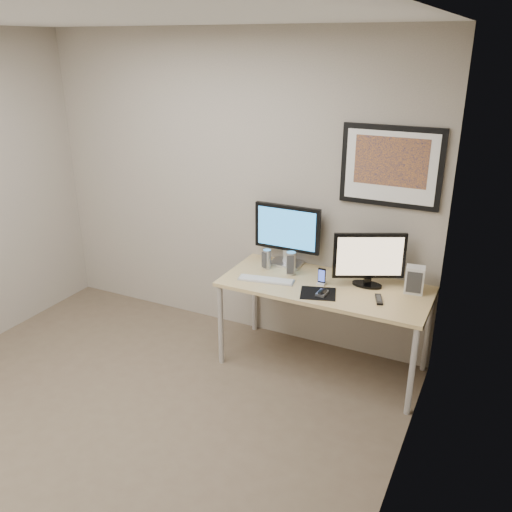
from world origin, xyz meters
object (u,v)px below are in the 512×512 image
object	(u,v)px
desk	(325,293)
fan_unit	(415,280)
speaker_left	(267,259)
speaker_right	(291,263)
framed_art	(391,167)
monitor_tv	(369,258)
phone_dock	(322,276)
monitor_large	(287,232)
keyboard	(266,280)

from	to	relation	value
desk	fan_unit	world-z (taller)	fan_unit
speaker_left	speaker_right	distance (m)	0.22
framed_art	monitor_tv	xyz separation A→B (m)	(-0.06, -0.21, -0.66)
speaker_left	desk	bearing A→B (deg)	9.23
desk	monitor_tv	world-z (taller)	monitor_tv
framed_art	phone_dock	xyz separation A→B (m)	(-0.38, -0.34, -0.82)
monitor_tv	speaker_left	distance (m)	0.85
speaker_left	fan_unit	bearing A→B (deg)	22.59
framed_art	fan_unit	distance (m)	0.86
speaker_right	phone_dock	distance (m)	0.30
phone_dock	fan_unit	world-z (taller)	fan_unit
speaker_left	speaker_right	size ratio (longest dim) A/B	0.87
monitor_large	monitor_tv	bearing A→B (deg)	-9.81
keyboard	desk	bearing A→B (deg)	5.39
monitor_large	speaker_left	xyz separation A→B (m)	(-0.11, -0.15, -0.20)
desk	speaker_left	xyz separation A→B (m)	(-0.54, 0.10, 0.15)
monitor_large	speaker_right	xyz separation A→B (m)	(0.11, -0.17, -0.19)
speaker_left	keyboard	distance (m)	0.26
desk	phone_dock	xyz separation A→B (m)	(-0.03, -0.00, 0.13)
phone_dock	speaker_left	bearing A→B (deg)	169.68
monitor_large	desk	bearing A→B (deg)	-29.81
speaker_right	fan_unit	xyz separation A→B (m)	(0.96, 0.08, 0.01)
framed_art	monitor_tv	distance (m)	0.70
phone_dock	speaker_right	bearing A→B (deg)	165.35
monitor_tv	keyboard	world-z (taller)	monitor_tv
monitor_tv	monitor_large	bearing A→B (deg)	144.25
framed_art	fan_unit	size ratio (longest dim) A/B	3.60
speaker_left	phone_dock	xyz separation A→B (m)	(0.51, -0.11, -0.01)
desk	phone_dock	size ratio (longest dim) A/B	11.87
monitor_large	keyboard	xyz separation A→B (m)	(-0.01, -0.38, -0.28)
desk	framed_art	xyz separation A→B (m)	(0.35, 0.33, 0.96)
framed_art	speaker_left	distance (m)	1.23
desk	keyboard	world-z (taller)	keyboard
phone_dock	monitor_tv	bearing A→B (deg)	22.43
desk	keyboard	size ratio (longest dim) A/B	3.63
speaker_right	fan_unit	world-z (taller)	fan_unit
desk	fan_unit	bearing A→B (deg)	14.04
fan_unit	speaker_right	bearing A→B (deg)	177.70
desk	keyboard	xyz separation A→B (m)	(-0.44, -0.13, 0.07)
desk	monitor_tv	distance (m)	0.43
monitor_large	speaker_left	size ratio (longest dim) A/B	3.47
monitor_tv	keyboard	xyz separation A→B (m)	(-0.74, -0.25, -0.22)
monitor_large	framed_art	bearing A→B (deg)	6.21
monitor_large	phone_dock	world-z (taller)	monitor_large
framed_art	keyboard	world-z (taller)	framed_art
framed_art	monitor_large	distance (m)	0.99
speaker_left	fan_unit	world-z (taller)	fan_unit
framed_art	monitor_tv	size ratio (longest dim) A/B	1.49
keyboard	speaker_left	bearing A→B (deg)	102.89
monitor_large	keyboard	bearing A→B (deg)	-91.81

